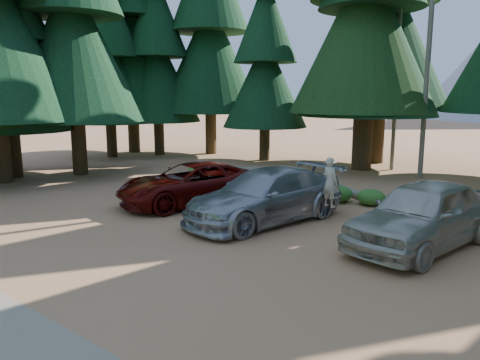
{
  "coord_description": "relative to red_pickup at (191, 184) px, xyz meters",
  "views": [
    {
      "loc": [
        8.0,
        -8.77,
        4.04
      ],
      "look_at": [
        -1.46,
        3.1,
        1.25
      ],
      "focal_mm": 35.0,
      "sensor_mm": 36.0,
      "label": 1
    }
  ],
  "objects": [
    {
      "name": "ground",
      "position": [
        4.01,
        -3.4,
        -0.76
      ],
      "size": [
        160.0,
        160.0,
        0.0
      ],
      "primitive_type": "plane",
      "color": "#AE764A",
      "rests_on": "ground"
    },
    {
      "name": "silver_minivan_right",
      "position": [
        8.32,
        0.29,
        0.13
      ],
      "size": [
        3.07,
        5.58,
        1.8
      ],
      "primitive_type": "imported",
      "rotation": [
        0.0,
        0.0,
        -0.19
      ],
      "color": "beige",
      "rests_on": "ground"
    },
    {
      "name": "shrub_far_left",
      "position": [
        -3.97,
        4.51,
        -0.51
      ],
      "size": [
        0.94,
        0.94,
        0.52
      ],
      "primitive_type": "ellipsoid",
      "color": "#337122",
      "rests_on": "ground"
    },
    {
      "name": "shrub_far_right",
      "position": [
        8.91,
        3.96,
        -0.44
      ],
      "size": [
        1.17,
        1.17,
        0.64
      ],
      "primitive_type": "ellipsoid",
      "color": "#337122",
      "rests_on": "ground"
    },
    {
      "name": "shrub_center_right",
      "position": [
        5.29,
        4.04,
        -0.47
      ],
      "size": [
        1.06,
        1.06,
        0.58
      ],
      "primitive_type": "ellipsoid",
      "color": "#337122",
      "rests_on": "ground"
    },
    {
      "name": "frisbee_player",
      "position": [
        5.11,
        1.1,
        0.51
      ],
      "size": [
        0.66,
        0.52,
        1.6
      ],
      "rotation": [
        0.0,
        0.0,
        2.89
      ],
      "color": "beige",
      "rests_on": "ground"
    },
    {
      "name": "red_pickup",
      "position": [
        0.0,
        0.0,
        0.0
      ],
      "size": [
        4.21,
        6.03,
        1.53
      ],
      "primitive_type": "imported",
      "rotation": [
        0.0,
        0.0,
        -0.34
      ],
      "color": "#550A07",
      "rests_on": "ground"
    },
    {
      "name": "log_mid",
      "position": [
        3.11,
        5.69,
        -0.61
      ],
      "size": [
        3.21,
        2.43,
        0.31
      ],
      "primitive_type": "cylinder",
      "rotation": [
        0.0,
        1.57,
        -0.62
      ],
      "color": "#726B5B",
      "rests_on": "ground"
    },
    {
      "name": "shrub_center_left",
      "position": [
        4.06,
        3.76,
        -0.45
      ],
      "size": [
        1.14,
        1.14,
        0.63
      ],
      "primitive_type": "ellipsoid",
      "color": "#337122",
      "rests_on": "ground"
    },
    {
      "name": "shrub_left",
      "position": [
        -0.47,
        6.6,
        -0.54
      ],
      "size": [
        0.81,
        0.81,
        0.44
      ],
      "primitive_type": "ellipsoid",
      "color": "#337122",
      "rests_on": "ground"
    },
    {
      "name": "snag_back",
      "position": [
        2.81,
        12.6,
        4.24
      ],
      "size": [
        0.2,
        0.2,
        10.0
      ],
      "primitive_type": "cylinder",
      "color": "#726B5B",
      "rests_on": "ground"
    },
    {
      "name": "forest_belt_north",
      "position": [
        4.01,
        11.6,
        -0.76
      ],
      "size": [
        36.0,
        7.0,
        22.0
      ],
      "primitive_type": null,
      "color": "black",
      "rests_on": "ground"
    },
    {
      "name": "log_left",
      "position": [
        -2.66,
        6.74,
        -0.6
      ],
      "size": [
        4.17,
        2.89,
        0.34
      ],
      "primitive_type": "cylinder",
      "rotation": [
        0.0,
        1.57,
        0.58
      ],
      "color": "#726B5B",
      "rests_on": "ground"
    },
    {
      "name": "forest_belt_west",
      "position": [
        -11.49,
        0.6,
        -0.76
      ],
      "size": [
        6.0,
        22.0,
        22.0
      ],
      "primitive_type": null,
      "color": "black",
      "rests_on": "ground"
    },
    {
      "name": "silver_minivan_center",
      "position": [
        3.54,
        -0.23,
        0.07
      ],
      "size": [
        3.44,
        6.12,
        1.67
      ],
      "primitive_type": "imported",
      "rotation": [
        0.0,
        0.0,
        -0.2
      ],
      "color": "#ACAEB4",
      "rests_on": "ground"
    },
    {
      "name": "snag_front",
      "position": [
        4.81,
        11.1,
        5.24
      ],
      "size": [
        0.24,
        0.24,
        12.0
      ],
      "primitive_type": "cylinder",
      "color": "#726B5B",
      "rests_on": "ground"
    },
    {
      "name": "shrub_edge_west",
      "position": [
        -4.32,
        4.81,
        -0.53
      ],
      "size": [
        0.86,
        0.86,
        0.47
      ],
      "primitive_type": "ellipsoid",
      "color": "#337122",
      "rests_on": "ground"
    },
    {
      "name": "log_right",
      "position": [
        8.74,
        4.75,
        -0.61
      ],
      "size": [
        4.8,
        0.4,
        0.31
      ],
      "primitive_type": "cylinder",
      "rotation": [
        0.0,
        1.57,
        0.02
      ],
      "color": "#726B5B",
      "rests_on": "ground"
    }
  ]
}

